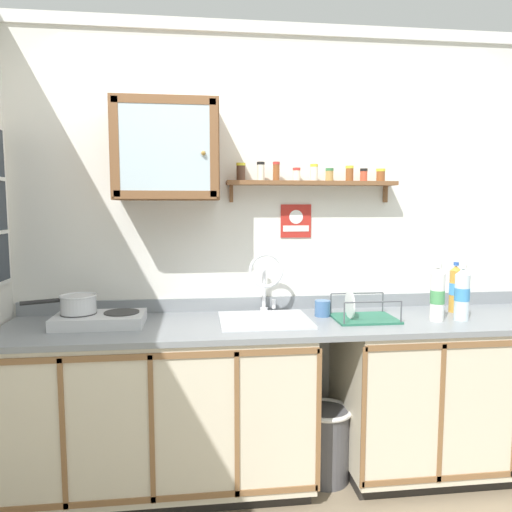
% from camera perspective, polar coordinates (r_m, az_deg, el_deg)
% --- Properties ---
extents(back_wall, '(3.74, 0.07, 2.61)m').
position_cam_1_polar(back_wall, '(2.92, 3.04, 1.52)').
color(back_wall, silver).
rests_on(back_wall, ground).
extents(lower_cabinet_run, '(1.65, 0.64, 0.88)m').
position_cam_1_polar(lower_cabinet_run, '(2.77, -11.73, -17.53)').
color(lower_cabinet_run, black).
rests_on(lower_cabinet_run, ground).
extents(lower_cabinet_run_right, '(1.27, 0.64, 0.88)m').
position_cam_1_polar(lower_cabinet_run_right, '(3.11, 21.91, -15.16)').
color(lower_cabinet_run_right, black).
rests_on(lower_cabinet_run_right, ground).
extents(countertop, '(3.10, 0.66, 0.03)m').
position_cam_1_polar(countertop, '(2.66, 4.27, -8.11)').
color(countertop, gray).
rests_on(countertop, lower_cabinet_run).
extents(backsplash, '(3.10, 0.02, 0.08)m').
position_cam_1_polar(backsplash, '(2.94, 3.12, -5.63)').
color(backsplash, gray).
rests_on(backsplash, countertop).
extents(sink, '(0.49, 0.48, 0.47)m').
position_cam_1_polar(sink, '(2.67, 1.07, -7.64)').
color(sink, silver).
rests_on(sink, countertop).
extents(hot_plate_stove, '(0.46, 0.27, 0.07)m').
position_cam_1_polar(hot_plate_stove, '(2.68, -18.24, -7.25)').
color(hot_plate_stove, silver).
rests_on(hot_plate_stove, countertop).
extents(saucepan, '(0.36, 0.21, 0.10)m').
position_cam_1_polar(saucepan, '(2.70, -20.65, -5.34)').
color(saucepan, silver).
rests_on(saucepan, hot_plate_stove).
extents(bottle_juice_amber_0, '(0.07, 0.07, 0.30)m').
position_cam_1_polar(bottle_juice_amber_0, '(3.08, 22.78, -3.64)').
color(bottle_juice_amber_0, gold).
rests_on(bottle_juice_amber_0, countertop).
extents(bottle_water_clear_1, '(0.08, 0.08, 0.31)m').
position_cam_1_polar(bottle_water_clear_1, '(2.88, 23.49, -4.22)').
color(bottle_water_clear_1, silver).
rests_on(bottle_water_clear_1, countertop).
extents(bottle_opaque_white_2, '(0.08, 0.08, 0.32)m').
position_cam_1_polar(bottle_opaque_white_2, '(2.81, 20.95, -4.35)').
color(bottle_opaque_white_2, white).
rests_on(bottle_opaque_white_2, countertop).
extents(dish_rack, '(0.34, 0.28, 0.17)m').
position_cam_1_polar(dish_rack, '(2.74, 12.63, -6.99)').
color(dish_rack, '#26664C').
rests_on(dish_rack, countertop).
extents(mug, '(0.09, 0.13, 0.09)m').
position_cam_1_polar(mug, '(2.78, 7.97, -6.21)').
color(mug, '#3F6699').
rests_on(mug, countertop).
extents(wall_cabinet, '(0.56, 0.34, 0.54)m').
position_cam_1_polar(wall_cabinet, '(2.71, -10.65, 12.28)').
color(wall_cabinet, brown).
extents(spice_shelf, '(1.01, 0.14, 0.23)m').
position_cam_1_polar(spice_shelf, '(2.86, 6.64, 9.03)').
color(spice_shelf, brown).
extents(warning_sign, '(0.19, 0.01, 0.20)m').
position_cam_1_polar(warning_sign, '(2.90, 4.81, 4.19)').
color(warning_sign, '#B2261E').
extents(trash_bin, '(0.30, 0.30, 0.42)m').
position_cam_1_polar(trash_bin, '(2.90, 8.33, -21.20)').
color(trash_bin, '#4C4C51').
rests_on(trash_bin, ground).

